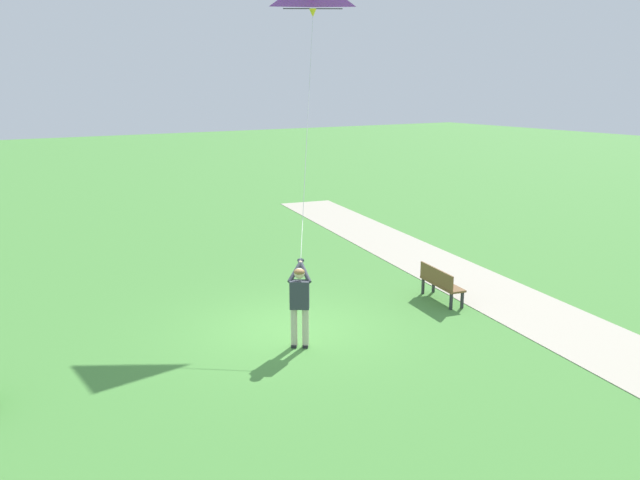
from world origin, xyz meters
TOP-DOWN VIEW (x-y plane):
  - ground_plane at (0.00, 0.00)m, footprint 120.00×120.00m
  - walkway_path at (-5.56, 2.00)m, footprint 7.86×31.94m
  - person_kite_flyer at (0.32, 0.90)m, footprint 0.55×0.62m
  - park_bench_near_walkway at (-4.17, 0.24)m, footprint 0.69×1.55m

SIDE VIEW (x-z plane):
  - ground_plane at x=0.00m, z-range 0.00..0.00m
  - walkway_path at x=-5.56m, z-range 0.00..0.02m
  - park_bench_near_walkway at x=-4.17m, z-range 0.07..0.95m
  - person_kite_flyer at x=0.32m, z-range 0.13..1.96m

